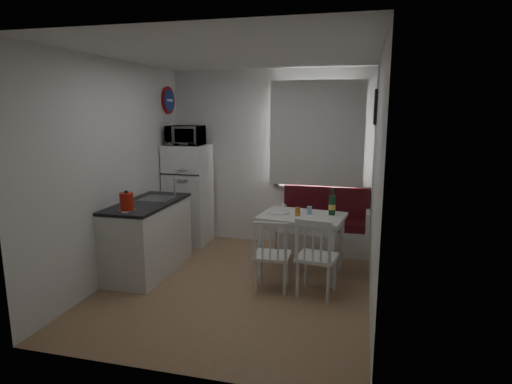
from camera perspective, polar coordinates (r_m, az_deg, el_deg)
floor at (r=5.13m, az=-2.55°, el=-12.30°), size 3.00×3.50×0.02m
ceiling at (r=4.74m, az=-2.84°, el=17.94°), size 3.00×3.50×0.02m
wall_back at (r=6.44m, az=1.85°, el=4.56°), size 3.00×0.02×2.60m
wall_front at (r=3.16m, az=-11.95°, el=-2.63°), size 3.00×0.02×2.60m
wall_left at (r=5.39m, az=-18.15°, el=2.71°), size 0.02×3.50×2.60m
wall_right at (r=4.56m, az=15.66°, el=1.41°), size 0.02×3.50×2.60m
window at (r=6.27m, az=8.12°, el=7.25°), size 1.22×0.06×1.47m
curtain at (r=6.20m, az=8.06°, el=7.67°), size 1.35×0.02×1.50m
kitchen_counter at (r=5.55m, az=-14.13°, el=-5.78°), size 0.62×1.32×1.16m
wall_sign at (r=6.59m, az=-11.55°, el=11.90°), size 0.03×0.40×0.40m
picture_frame at (r=5.60m, az=15.58°, el=10.86°), size 0.04×0.52×0.42m
bench at (r=6.27m, az=9.07°, el=-5.04°), size 1.28×0.49×0.92m
dining_table at (r=5.29m, az=6.17°, el=-3.95°), size 1.08×0.82×0.75m
chair_left at (r=4.76m, az=1.99°, el=-7.53°), size 0.41×0.40×0.45m
chair_right at (r=4.67m, az=8.03°, el=-7.57°), size 0.47×0.46×0.48m
fridge at (r=6.56m, az=-8.98°, el=-0.32°), size 0.60×0.60×1.50m
microwave at (r=6.39m, az=-9.40°, el=7.45°), size 0.51×0.35×0.28m
kettle at (r=4.94m, az=-16.86°, el=-1.26°), size 0.18×0.18×0.24m
wine_bottle at (r=5.30m, az=10.13°, el=-1.23°), size 0.08×0.08×0.34m
drinking_glass_orange at (r=5.22m, az=5.57°, el=-2.60°), size 0.06×0.06×0.11m
drinking_glass_blue at (r=5.30m, az=7.13°, el=-2.45°), size 0.06×0.06×0.10m
plate at (r=5.34m, az=3.02°, el=-2.72°), size 0.26×0.26×0.02m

